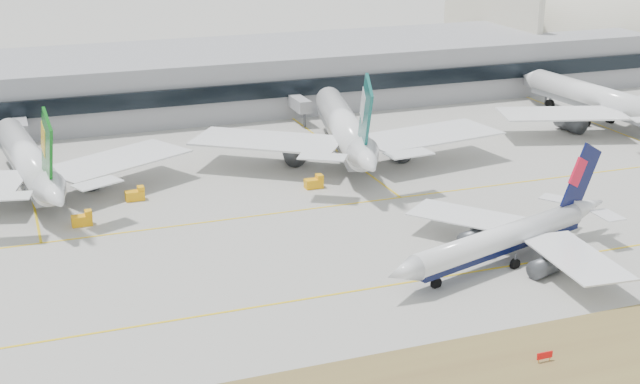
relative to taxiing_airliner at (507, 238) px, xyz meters
name	(u,v)px	position (x,y,z in m)	size (l,w,h in m)	color
ground	(304,284)	(-32.61, 3.30, -3.99)	(3000.00, 3000.00, 0.00)	#A8A69D
taxiing_airliner	(507,238)	(0.00, 0.00, 0.00)	(48.03, 40.85, 16.55)	white
widebody_eva	(30,163)	(-67.95, 60.49, 1.88)	(61.60, 60.65, 22.09)	white
widebody_cathay	(345,130)	(-3.14, 60.24, 2.41)	(65.81, 65.50, 24.06)	white
widebody_china_air	(603,101)	(66.52, 64.79, 2.01)	(63.17, 62.03, 22.59)	white
terminal	(158,82)	(-32.61, 118.14, 3.51)	(280.00, 43.10, 15.00)	gray
hangar	(601,58)	(121.95, 138.30, -3.85)	(91.00, 60.00, 60.00)	beige
hold_sign_right	(545,356)	(-12.02, -28.70, -3.11)	(2.20, 0.15, 1.35)	red
gse_c	(314,183)	(-15.99, 44.32, -2.94)	(3.55, 2.00, 2.60)	#FFAB0D
gse_extra	(83,220)	(-60.75, 39.32, -2.94)	(3.55, 2.00, 2.60)	#FFAB0D
gse_b	(136,195)	(-49.98, 49.28, -2.94)	(3.55, 2.00, 2.60)	#FFAB0D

